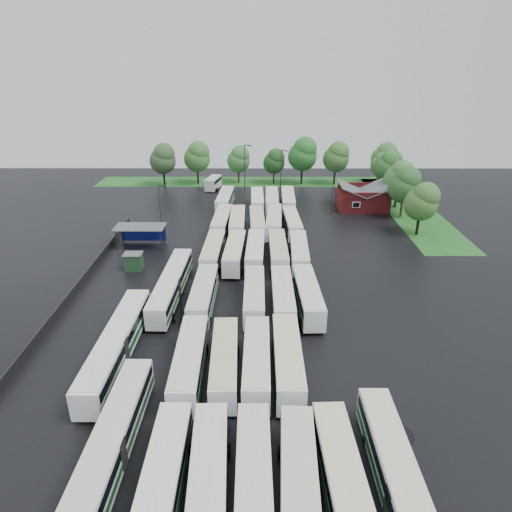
{
  "coord_description": "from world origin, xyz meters",
  "views": [
    {
      "loc": [
        2.21,
        -48.97,
        29.26
      ],
      "look_at": [
        2.0,
        12.0,
        2.5
      ],
      "focal_mm": 32.0,
      "sensor_mm": 36.0,
      "label": 1
    }
  ],
  "objects_px": {
    "artic_bus_east": "(402,492)",
    "minibus": "(213,183)",
    "brick_building": "(362,200)",
    "artic_bus_west_a": "(111,444)"
  },
  "relations": [
    {
      "from": "artic_bus_east",
      "to": "minibus",
      "type": "bearing_deg",
      "value": 103.68
    },
    {
      "from": "brick_building",
      "to": "minibus",
      "type": "height_order",
      "value": "brick_building"
    },
    {
      "from": "artic_bus_west_a",
      "to": "artic_bus_east",
      "type": "bearing_deg",
      "value": -10.17
    },
    {
      "from": "artic_bus_east",
      "to": "minibus",
      "type": "height_order",
      "value": "artic_bus_east"
    },
    {
      "from": "artic_bus_east",
      "to": "minibus",
      "type": "distance_m",
      "value": 86.96
    },
    {
      "from": "brick_building",
      "to": "artic_bus_west_a",
      "type": "relative_size",
      "value": 0.56
    },
    {
      "from": "brick_building",
      "to": "artic_bus_west_a",
      "type": "height_order",
      "value": "brick_building"
    },
    {
      "from": "brick_building",
      "to": "minibus",
      "type": "bearing_deg",
      "value": 155.28
    },
    {
      "from": "brick_building",
      "to": "artic_bus_east",
      "type": "bearing_deg",
      "value": -99.65
    },
    {
      "from": "artic_bus_east",
      "to": "minibus",
      "type": "xyz_separation_m",
      "value": [
        -20.54,
        84.5,
        -0.27
      ]
    }
  ]
}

